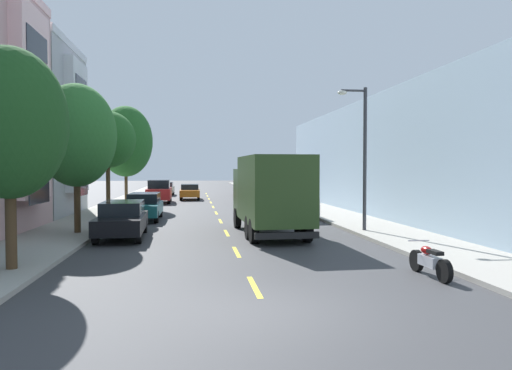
# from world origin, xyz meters

# --- Properties ---
(ground_plane) EXTENTS (160.00, 160.00, 0.00)m
(ground_plane) POSITION_xyz_m (0.00, 30.00, 0.00)
(ground_plane) COLOR #38383A
(sidewalk_left) EXTENTS (3.20, 120.00, 0.14)m
(sidewalk_left) POSITION_xyz_m (-7.10, 28.00, 0.07)
(sidewalk_left) COLOR #A39E93
(sidewalk_left) RESTS_ON ground_plane
(sidewalk_right) EXTENTS (3.20, 120.00, 0.14)m
(sidewalk_right) POSITION_xyz_m (7.10, 28.00, 0.07)
(sidewalk_right) COLOR #A39E93
(sidewalk_right) RESTS_ON ground_plane
(lane_centerline_dashes) EXTENTS (0.14, 47.20, 0.01)m
(lane_centerline_dashes) POSITION_xyz_m (0.00, 24.50, 0.00)
(lane_centerline_dashes) COLOR yellow
(lane_centerline_dashes) RESTS_ON ground_plane
(apartment_block_opposite) EXTENTS (10.00, 36.00, 7.10)m
(apartment_block_opposite) POSITION_xyz_m (13.70, 20.00, 3.55)
(apartment_block_opposite) COLOR #9EB7CC
(apartment_block_opposite) RESTS_ON ground_plane
(street_tree_nearest) EXTENTS (3.07, 3.07, 6.04)m
(street_tree_nearest) POSITION_xyz_m (-6.40, 4.30, 4.10)
(street_tree_nearest) COLOR #47331E
(street_tree_nearest) RESTS_ON sidewalk_left
(street_tree_second) EXTENTS (3.34, 3.34, 6.36)m
(street_tree_second) POSITION_xyz_m (-6.40, 11.95, 4.29)
(street_tree_second) COLOR #47331E
(street_tree_second) RESTS_ON sidewalk_left
(street_tree_third) EXTENTS (3.22, 3.22, 6.09)m
(street_tree_third) POSITION_xyz_m (-6.40, 19.60, 4.57)
(street_tree_third) COLOR #47331E
(street_tree_third) RESTS_ON sidewalk_left
(street_tree_farthest) EXTENTS (3.91, 3.91, 7.36)m
(street_tree_farthest) POSITION_xyz_m (-6.40, 27.25, 4.89)
(street_tree_farthest) COLOR #47331E
(street_tree_farthest) RESTS_ON sidewalk_left
(street_lamp) EXTENTS (1.35, 0.28, 6.33)m
(street_lamp) POSITION_xyz_m (5.94, 11.20, 3.84)
(street_lamp) COLOR #38383D
(street_lamp) RESTS_ON sidewalk_right
(delivery_box_truck) EXTENTS (2.63, 7.19, 3.40)m
(delivery_box_truck) POSITION_xyz_m (1.81, 11.00, 1.91)
(delivery_box_truck) COLOR #2D471E
(delivery_box_truck) RESTS_ON ground_plane
(parked_pickup_charcoal) EXTENTS (2.05, 5.32, 1.73)m
(parked_pickup_charcoal) POSITION_xyz_m (4.36, 42.19, 0.83)
(parked_pickup_charcoal) COLOR #333338
(parked_pickup_charcoal) RESTS_ON ground_plane
(parked_sedan_champagne) EXTENTS (1.85, 4.52, 1.43)m
(parked_sedan_champagne) POSITION_xyz_m (-4.49, 43.72, 0.75)
(parked_sedan_champagne) COLOR tan
(parked_sedan_champagne) RESTS_ON ground_plane
(parked_suv_red) EXTENTS (2.02, 4.83, 1.93)m
(parked_suv_red) POSITION_xyz_m (-4.33, 32.12, 0.99)
(parked_suv_red) COLOR #AD1E1E
(parked_suv_red) RESTS_ON ground_plane
(parked_pickup_navy) EXTENTS (2.07, 5.33, 1.73)m
(parked_pickup_navy) POSITION_xyz_m (4.40, 30.39, 0.83)
(parked_pickup_navy) COLOR navy
(parked_pickup_navy) RESTS_ON ground_plane
(parked_suv_white) EXTENTS (2.01, 4.83, 1.93)m
(parked_suv_white) POSITION_xyz_m (4.27, 18.13, 0.99)
(parked_suv_white) COLOR silver
(parked_suv_white) RESTS_ON ground_plane
(parked_wagon_black) EXTENTS (1.96, 4.75, 1.50)m
(parked_wagon_black) POSITION_xyz_m (-4.41, 11.06, 0.80)
(parked_wagon_black) COLOR black
(parked_wagon_black) RESTS_ON ground_plane
(parked_wagon_teal) EXTENTS (1.84, 4.71, 1.50)m
(parked_wagon_teal) POSITION_xyz_m (-4.22, 18.18, 0.80)
(parked_wagon_teal) COLOR #195B60
(parked_wagon_teal) RESTS_ON ground_plane
(moving_orange_sedan) EXTENTS (1.80, 4.50, 1.43)m
(moving_orange_sedan) POSITION_xyz_m (-1.80, 36.24, 0.75)
(moving_orange_sedan) COLOR orange
(moving_orange_sedan) RESTS_ON ground_plane
(parked_motorcycle) EXTENTS (0.62, 2.05, 0.90)m
(parked_motorcycle) POSITION_xyz_m (4.75, 2.49, 0.41)
(parked_motorcycle) COLOR black
(parked_motorcycle) RESTS_ON ground_plane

